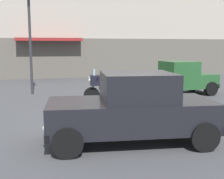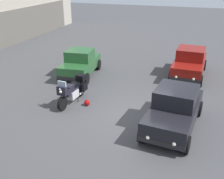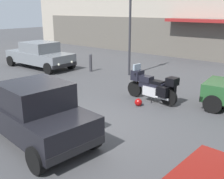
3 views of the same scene
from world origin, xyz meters
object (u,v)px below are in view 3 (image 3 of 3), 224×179
object	(u,v)px
streetlamp_curbside	(129,15)
bollard_curbside	(91,62)
motorcycle	(152,86)
car_wagon_end	(35,112)
helmet	(138,102)
car_sedan_far	(40,55)

from	to	relation	value
streetlamp_curbside	bollard_curbside	distance (m)	3.45
streetlamp_curbside	motorcycle	bearing A→B (deg)	-40.63
motorcycle	car_wagon_end	xyz separation A→B (m)	(-0.71, -4.79, 0.19)
motorcycle	car_wagon_end	size ratio (longest dim) A/B	0.57
car_wagon_end	streetlamp_curbside	xyz separation A→B (m)	(-2.51, 7.55, 2.32)
motorcycle	helmet	world-z (taller)	motorcycle
car_wagon_end	car_sedan_far	bearing A→B (deg)	-30.70
bollard_curbside	streetlamp_curbside	bearing A→B (deg)	14.67
car_sedan_far	car_wagon_end	bearing A→B (deg)	-38.27
motorcycle	car_wagon_end	distance (m)	4.84
motorcycle	helmet	size ratio (longest dim) A/B	8.09
car_wagon_end	bollard_curbside	xyz separation A→B (m)	(-4.71, 6.98, -0.27)
car_sedan_far	bollard_curbside	world-z (taller)	car_sedan_far
motorcycle	car_sedan_far	size ratio (longest dim) A/B	0.49
car_sedan_far	streetlamp_curbside	bearing A→B (deg)	16.80
motorcycle	car_sedan_far	bearing A→B (deg)	-2.38
streetlamp_curbside	helmet	bearing A→B (deg)	-48.55
car_wagon_end	bollard_curbside	size ratio (longest dim) A/B	3.94
helmet	car_wagon_end	distance (m)	4.11
motorcycle	bollard_curbside	world-z (taller)	motorcycle
helmet	car_sedan_far	distance (m)	8.63
motorcycle	bollard_curbside	distance (m)	5.85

